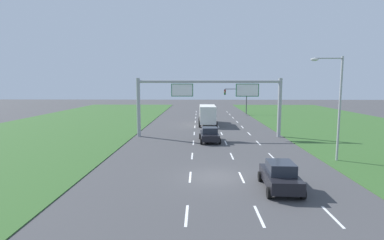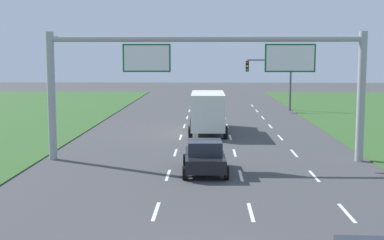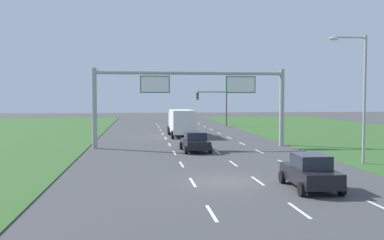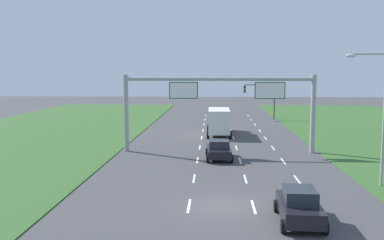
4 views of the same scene
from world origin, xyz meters
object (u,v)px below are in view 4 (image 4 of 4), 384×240
at_px(car_near_red, 219,150).
at_px(traffic_light_mast, 262,94).
at_px(sign_gantry, 220,98).
at_px(street_lamp, 379,107).
at_px(car_lead_silver, 299,206).
at_px(box_truck, 219,120).

bearing_deg(car_near_red, traffic_light_mast, 75.21).
xyz_separation_m(sign_gantry, street_lamp, (9.70, -11.17, 0.21)).
relative_size(sign_gantry, street_lamp, 2.03).
height_order(car_near_red, traffic_light_mast, traffic_light_mast).
relative_size(car_lead_silver, traffic_light_mast, 0.74).
bearing_deg(traffic_light_mast, box_truck, -112.58).
height_order(car_near_red, car_lead_silver, car_lead_silver).
bearing_deg(car_near_red, box_truck, 87.39).
relative_size(box_truck, sign_gantry, 0.47).
relative_size(traffic_light_mast, street_lamp, 0.66).
height_order(box_truck, street_lamp, street_lamp).
relative_size(car_lead_silver, sign_gantry, 0.24).
bearing_deg(box_truck, sign_gantry, -90.41).
distance_m(sign_gantry, street_lamp, 14.80).
relative_size(box_truck, traffic_light_mast, 1.45).
xyz_separation_m(car_lead_silver, sign_gantry, (-3.57, 18.05, 4.04)).
height_order(sign_gantry, street_lamp, street_lamp).
height_order(car_lead_silver, traffic_light_mast, traffic_light_mast).
distance_m(box_truck, sign_gantry, 11.34).
height_order(car_lead_silver, street_lamp, street_lamp).
bearing_deg(car_lead_silver, traffic_light_mast, 88.00).
distance_m(car_near_red, sign_gantry, 5.15).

